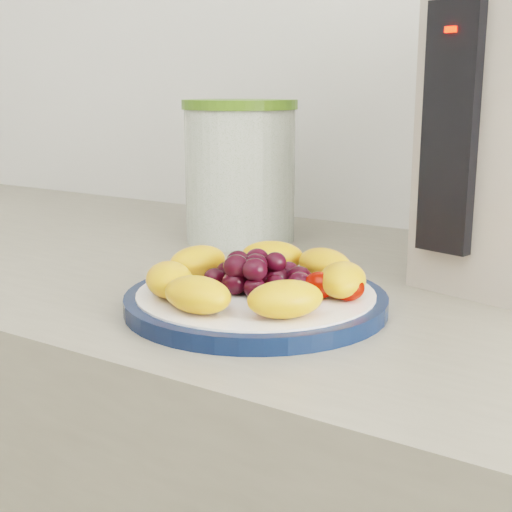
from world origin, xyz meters
The scene contains 7 objects.
plate_rim centered at (-0.08, 1.07, 0.91)m, with size 0.24×0.24×0.01m, color #0C1A3A.
plate_face centered at (-0.08, 1.07, 0.91)m, with size 0.22×0.22×0.02m, color white.
canister centered at (-0.26, 1.31, 0.99)m, with size 0.14×0.14×0.17m, color #39571F.
canister_lid centered at (-0.26, 1.31, 1.08)m, with size 0.15×0.15×0.01m, color #4D7222.
appliance_panel centered at (0.05, 1.20, 1.06)m, with size 0.05×0.02×0.23m, color black.
appliance_led centered at (0.04, 1.19, 1.15)m, with size 0.01×0.01×0.01m, color #FF0C05.
fruit_plate centered at (-0.08, 1.07, 0.93)m, with size 0.21×0.20×0.04m.
Camera 1 is at (0.26, 0.55, 1.10)m, focal length 50.00 mm.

